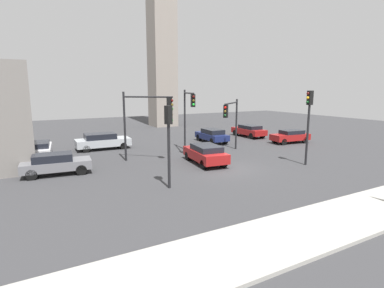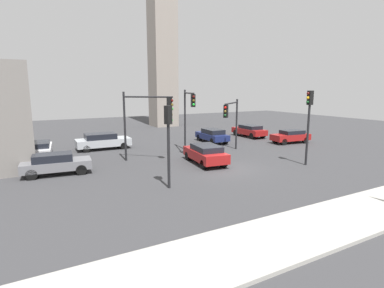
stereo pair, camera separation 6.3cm
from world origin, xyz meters
TOP-DOWN VIEW (x-y plane):
  - ground_plane at (0.00, 0.00)m, footprint 85.18×85.18m
  - sidewalk_corner at (0.00, -9.37)m, footprint 30.08×3.13m
  - traffic_light_0 at (3.15, 3.88)m, footprint 3.39×2.95m
  - traffic_light_1 at (5.60, -2.00)m, footprint 0.48×0.36m
  - traffic_light_2 at (0.06, 5.74)m, footprint 1.28×3.71m
  - traffic_light_3 at (-4.19, 4.43)m, footprint 2.98×2.71m
  - traffic_light_4 at (-5.28, -1.98)m, footprint 0.49×0.40m
  - car_0 at (-6.05, 11.12)m, footprint 4.84×2.15m
  - car_1 at (-11.31, 9.67)m, footprint 2.13×4.32m
  - car_2 at (11.55, 5.11)m, footprint 4.13×2.04m
  - car_3 at (4.71, 9.30)m, footprint 1.88×4.23m
  - car_4 at (-0.60, 1.86)m, footprint 2.34×4.52m
  - car_5 at (-10.60, 3.98)m, footprint 4.34×2.07m
  - car_6 at (10.44, 10.34)m, footprint 1.81×4.39m
  - skyline_tower at (6.05, 25.04)m, footprint 3.40×3.40m

SIDE VIEW (x-z plane):
  - ground_plane at x=0.00m, z-range 0.00..0.00m
  - sidewalk_corner at x=0.00m, z-range 0.00..0.15m
  - car_2 at x=11.55m, z-range 0.05..1.38m
  - car_1 at x=-11.31m, z-range 0.06..1.42m
  - car_5 at x=-10.60m, z-range 0.05..1.44m
  - car_6 at x=10.44m, z-range 0.06..1.44m
  - car_3 at x=4.71m, z-range 0.05..1.46m
  - car_4 at x=-0.60m, z-range 0.05..1.47m
  - car_0 at x=-6.05m, z-range 0.04..1.51m
  - traffic_light_4 at x=-5.28m, z-range 0.93..5.52m
  - traffic_light_0 at x=3.15m, z-range 1.01..5.59m
  - traffic_light_3 at x=-4.19m, z-range 1.08..6.34m
  - traffic_light_1 at x=5.60m, z-range 1.04..6.40m
  - traffic_light_2 at x=0.06m, z-range 1.15..6.55m
  - skyline_tower at x=6.05m, z-range 0.00..33.90m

